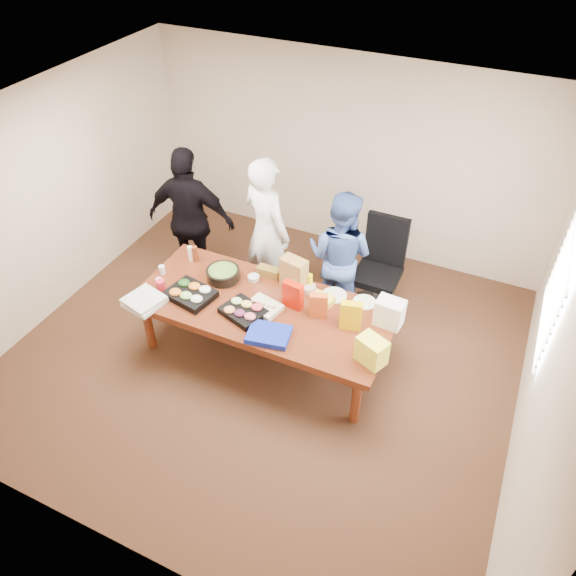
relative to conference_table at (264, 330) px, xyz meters
The scene contains 39 objects.
floor 0.39m from the conference_table, ahead, with size 5.50×5.00×0.02m, color #47301E.
ceiling 2.33m from the conference_table, ahead, with size 5.50×5.00×0.02m, color white.
wall_back 2.68m from the conference_table, 90.00° to the left, with size 5.50×0.04×2.70m, color beige.
wall_front 2.68m from the conference_table, 90.00° to the right, with size 5.50×0.04×2.70m, color beige.
wall_left 2.92m from the conference_table, behind, with size 0.04×5.00×2.70m, color beige.
wall_right 2.92m from the conference_table, ahead, with size 0.04×5.00×2.70m, color beige.
window_panel 3.00m from the conference_table, 12.44° to the left, with size 0.03×1.40×1.10m, color white.
window_blinds 2.97m from the conference_table, 12.62° to the left, with size 0.04×1.36×1.00m, color beige.
conference_table is the anchor object (origin of this frame).
office_chair 1.55m from the conference_table, 54.19° to the left, with size 0.61×0.61×1.20m, color black.
person_center 1.24m from the conference_table, 114.26° to the left, with size 0.70×0.46×1.92m, color white.
person_right 1.24m from the conference_table, 65.50° to the left, with size 0.82×0.64×1.69m, color #3E5AA1.
person_left 1.75m from the conference_table, 149.13° to the left, with size 1.11×0.46×1.90m, color black.
veggie_tray 0.90m from the conference_table, 164.87° to the right, with size 0.49×0.38×0.07m, color black.
fruit_tray 0.48m from the conference_table, 119.70° to the right, with size 0.44×0.34×0.07m, color black.
sheet_cake 0.41m from the conference_table, 57.08° to the right, with size 0.35×0.26×0.06m, color beige.
salad_bowl 0.79m from the conference_table, 160.48° to the left, with size 0.38×0.38×0.12m, color black.
chip_bag_blue 0.63m from the conference_table, 56.33° to the right, with size 0.42×0.32×0.06m, color #0F22A7.
chip_bag_red 0.62m from the conference_table, 21.65° to the left, with size 0.21×0.09×0.31m, color #C11402.
chip_bag_yellow 1.11m from the conference_table, ahead, with size 0.22×0.09×0.33m, color #F0C401.
chip_bag_orange 0.80m from the conference_table, ahead, with size 0.19×0.08×0.29m, color #C94F1C.
mayo_jar 0.58m from the conference_table, 53.70° to the left, with size 0.09×0.09×0.15m, color white.
mustard_bottle 0.75m from the conference_table, 54.84° to the left, with size 0.06×0.06×0.18m, color yellow.
dressing_bottle 1.24m from the conference_table, 160.93° to the left, with size 0.06×0.06×0.20m, color maroon.
ranch_bottle 1.28m from the conference_table, 162.30° to the left, with size 0.06×0.06×0.19m, color #FBF3CB.
banana_bunch 0.77m from the conference_table, 29.51° to the left, with size 0.24×0.14×0.08m, color yellow.
bread_loaf 0.67m from the conference_table, 109.15° to the left, with size 0.27×0.11×0.11m, color brown.
kraft_bag 0.72m from the conference_table, 68.30° to the left, with size 0.28×0.16×0.37m, color olive.
red_cup 1.24m from the conference_table, 167.98° to the right, with size 0.09×0.09×0.13m, color red.
clear_cup_a 1.28m from the conference_table, behind, with size 0.07×0.07×0.10m, color silver.
clear_cup_b 1.37m from the conference_table, behind, with size 0.07×0.07×0.10m, color silver.
pizza_box_lower 1.33m from the conference_table, 155.83° to the right, with size 0.36×0.36×0.04m, color silver.
pizza_box_upper 1.35m from the conference_table, 156.07° to the right, with size 0.36×0.36×0.04m, color beige.
plate_a 0.88m from the conference_table, 35.95° to the left, with size 0.28×0.28×0.02m, color silver.
plate_b 1.16m from the conference_table, 26.87° to the left, with size 0.25×0.25×0.02m, color white.
dip_bowl_a 0.69m from the conference_table, 50.54° to the left, with size 0.16×0.16×0.06m, color beige.
dip_bowl_b 0.60m from the conference_table, 130.49° to the left, with size 0.13×0.13×0.05m, color beige.
grocery_bag_white 1.43m from the conference_table, 12.45° to the left, with size 0.28×0.20×0.30m, color white.
grocery_bag_yellow 1.43m from the conference_table, 12.48° to the right, with size 0.28×0.19×0.28m, color #FDFF37.
Camera 1 is at (2.09, -3.89, 4.68)m, focal length 34.31 mm.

